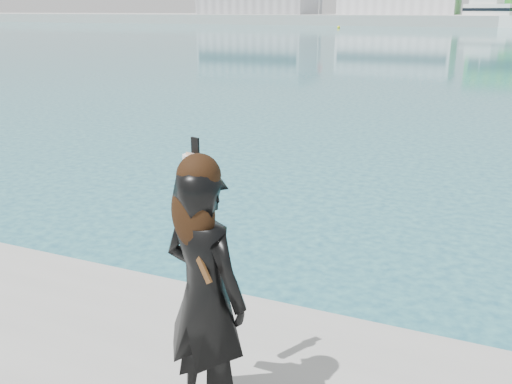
% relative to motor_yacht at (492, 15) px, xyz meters
% --- Properties ---
extents(far_quay, '(320.00, 40.00, 2.00)m').
position_rel_motor_yacht_xyz_m(far_quay, '(2.68, 17.01, -1.06)').
color(far_quay, '#9E9E99').
rests_on(far_quay, ground).
extents(motor_yacht, '(16.13, 10.36, 7.33)m').
position_rel_motor_yacht_xyz_m(motor_yacht, '(0.00, 0.00, 0.00)').
color(motor_yacht, white).
rests_on(motor_yacht, ground).
extents(buoy_far, '(0.50, 0.50, 0.50)m').
position_rel_motor_yacht_xyz_m(buoy_far, '(-23.48, -17.52, -2.06)').
color(buoy_far, '#FAEB0D').
rests_on(buoy_far, ground).
extents(woman, '(0.63, 0.50, 1.60)m').
position_rel_motor_yacht_xyz_m(woman, '(3.15, -113.40, -0.45)').
color(woman, black).
rests_on(woman, near_quay).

